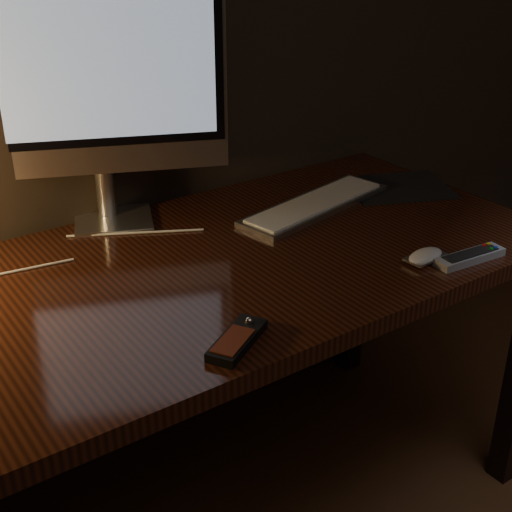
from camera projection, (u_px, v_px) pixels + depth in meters
desk at (192, 303)px, 1.64m from camera, size 1.60×0.75×0.75m
monitor at (101, 78)px, 1.58m from camera, size 0.53×0.26×0.59m
keyboard at (315, 204)px, 1.82m from camera, size 0.47×0.22×0.02m
mousepad at (398, 187)px, 1.95m from camera, size 0.33×0.31×0.00m
mouse at (425, 257)px, 1.55m from camera, size 0.10×0.06×0.02m
media_remote at (237, 340)px, 1.26m from camera, size 0.15×0.12×0.03m
tv_remote at (470, 257)px, 1.55m from camera, size 0.18×0.06×0.02m
cable at (70, 255)px, 1.57m from camera, size 0.62×0.24×0.01m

